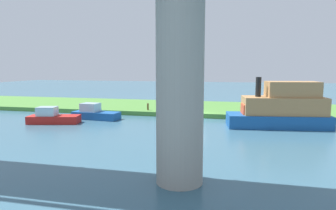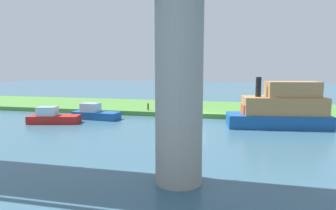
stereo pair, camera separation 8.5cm
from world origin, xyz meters
The scene contains 8 objects.
ground_plane centered at (0.00, 0.00, 0.00)m, with size 160.00×160.00×0.00m, color #386075.
grassy_bank centered at (0.00, -6.00, 0.25)m, with size 80.00×12.00×0.50m, color #4C8438.
bridge_pylon centered at (-1.81, 18.10, 5.13)m, with size 2.23×2.23×10.27m, color #9E998E.
person_on_bank centered at (-5.18, -3.30, 1.20)m, with size 0.50×0.50×1.39m.
mooring_post centered at (5.72, -1.30, 0.90)m, with size 0.20×0.20×0.79m, color brown.
motorboat_white centered at (-8.38, 3.06, 1.71)m, with size 9.35×4.26×4.61m.
riverboat_paddlewheel centered at (13.27, 6.16, 0.58)m, with size 5.16×2.82×1.63m.
houseboat_blue centered at (10.33, 2.99, 0.60)m, with size 5.17×2.22×1.68m.
Camera 1 is at (-4.39, 31.49, 5.50)m, focal length 31.58 mm.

